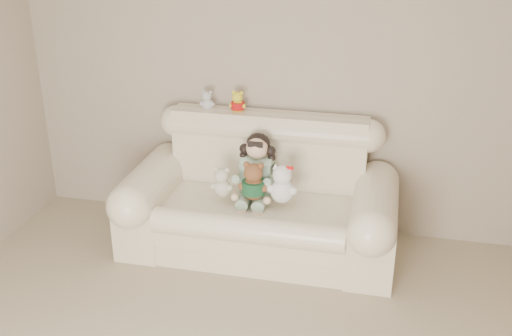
# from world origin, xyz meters

# --- Properties ---
(wall_back) EXTENTS (4.50, 0.00, 4.50)m
(wall_back) POSITION_xyz_m (0.00, 2.50, 1.30)
(wall_back) COLOR #A29680
(wall_back) RESTS_ON ground
(sofa) EXTENTS (2.10, 0.95, 1.03)m
(sofa) POSITION_xyz_m (-0.17, 2.00, 0.52)
(sofa) COLOR #F0E3C1
(sofa) RESTS_ON floor
(seated_child) EXTENTS (0.35, 0.42, 0.53)m
(seated_child) POSITION_xyz_m (-0.21, 2.08, 0.69)
(seated_child) COLOR #337347
(seated_child) RESTS_ON sofa
(brown_teddy) EXTENTS (0.24, 0.19, 0.35)m
(brown_teddy) POSITION_xyz_m (-0.19, 1.88, 0.68)
(brown_teddy) COLOR brown
(brown_teddy) RESTS_ON sofa
(white_cat) EXTENTS (0.27, 0.24, 0.36)m
(white_cat) POSITION_xyz_m (0.03, 1.88, 0.68)
(white_cat) COLOR white
(white_cat) RESTS_ON sofa
(cream_teddy) EXTENTS (0.22, 0.20, 0.28)m
(cream_teddy) POSITION_xyz_m (-0.43, 1.88, 0.64)
(cream_teddy) COLOR beige
(cream_teddy) RESTS_ON sofa
(yellow_mini_bear) EXTENTS (0.14, 0.11, 0.21)m
(yellow_mini_bear) POSITION_xyz_m (-0.43, 2.36, 1.12)
(yellow_mini_bear) COLOR yellow
(yellow_mini_bear) RESTS_ON sofa
(grey_mini_plush) EXTENTS (0.13, 0.10, 0.20)m
(grey_mini_plush) POSITION_xyz_m (-0.68, 2.37, 1.11)
(grey_mini_plush) COLOR silver
(grey_mini_plush) RESTS_ON sofa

